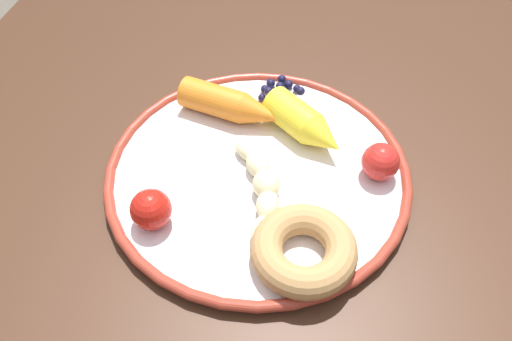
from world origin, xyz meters
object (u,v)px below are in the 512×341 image
Objects in this scene: dining_table at (253,241)px; tomato_near at (151,209)px; banana at (262,185)px; carrot_yellow at (305,124)px; carrot_orange at (233,105)px; blueberry_pile at (281,91)px; plate at (256,172)px; tomato_mid at (380,162)px; donut at (304,250)px.

tomato_near reaches higher than dining_table.
carrot_yellow is at bearing -19.89° from banana.
tomato_near is at bearing 123.57° from dining_table.
carrot_yellow is (-0.02, -0.09, 0.00)m from carrot_orange.
carrot_yellow is (0.09, -0.04, 0.12)m from dining_table.
banana is at bearing 160.11° from carrot_yellow.
blueberry_pile reaches higher than dining_table.
banana is at bearing -157.06° from plate.
plate is 0.08m from carrot_yellow.
tomato_mid is at bearing -115.36° from carrot_yellow.
blueberry_pile reaches higher than plate.
tomato_near is at bearing 135.25° from plate.
dining_table is 26.33× the size of tomato_mid.
dining_table is at bearing -56.43° from tomato_near.
carrot_yellow is at bearing -25.06° from dining_table.
donut reaches higher than dining_table.
banana is at bearing 36.81° from donut.
tomato_mid is (0.13, -0.07, 0.01)m from donut.
carrot_orange is at bearing 79.47° from carrot_yellow.
banana reaches higher than plate.
donut is 2.44× the size of tomato_near.
donut is (-0.19, -0.12, -0.00)m from carrot_orange.
banana is 0.12m from tomato_near.
tomato_near is at bearing 85.29° from donut.
dining_table is 0.10m from plate.
tomato_near is (-0.06, 0.09, 0.12)m from dining_table.
donut is 2.48× the size of tomato_mid.
carrot_yellow reaches higher than dining_table.
carrot_yellow is 2.65× the size of tomato_mid.
blueberry_pile is at bearing -2.49° from plate.
dining_table is 0.19m from tomato_mid.
donut is 0.25m from blueberry_pile.
banana is at bearing -152.29° from carrot_orange.
tomato_near is (-0.17, 0.05, 0.00)m from carrot_orange.
plate is at bearing 177.51° from blueberry_pile.
banana is at bearing 112.57° from tomato_mid.
banana is 0.09m from donut.
carrot_orange is 0.09m from carrot_yellow.
carrot_orange reaches higher than plate.
dining_table is at bearing -156.67° from carrot_orange.
blueberry_pile is (0.07, 0.04, -0.01)m from carrot_yellow.
tomato_mid is at bearing -67.43° from banana.
carrot_orange is 0.22m from donut.
carrot_orange is 0.18m from tomato_near.
blueberry_pile is (0.05, -0.05, -0.01)m from carrot_orange.
banana reaches higher than dining_table.
carrot_orange is (0.11, 0.05, 0.12)m from dining_table.
blueberry_pile is 1.40× the size of tomato_mid.
banana is (0.00, -0.01, 0.11)m from dining_table.
carrot_orange is 0.19m from tomato_mid.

